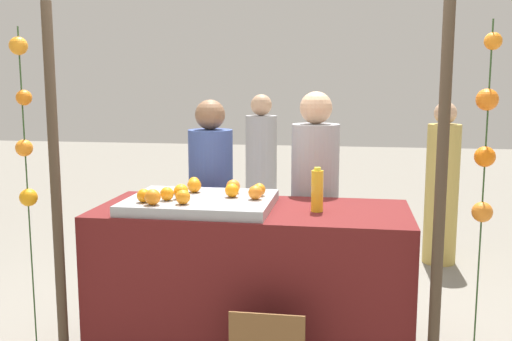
{
  "coord_description": "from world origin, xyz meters",
  "views": [
    {
      "loc": [
        0.56,
        -3.29,
        1.65
      ],
      "look_at": [
        0.0,
        0.15,
        1.13
      ],
      "focal_mm": 40.74,
      "sensor_mm": 36.0,
      "label": 1
    }
  ],
  "objects": [
    {
      "name": "orange_0",
      "position": [
        -0.12,
        -0.0,
        1.03
      ],
      "size": [
        0.08,
        0.08,
        0.08
      ],
      "primitive_type": "sphere",
      "color": "orange",
      "rests_on": "orange_tray"
    },
    {
      "name": "orange_7",
      "position": [
        -0.42,
        0.25,
        1.02
      ],
      "size": [
        0.07,
        0.07,
        0.07
      ],
      "primitive_type": "sphere",
      "color": "orange",
      "rests_on": "orange_tray"
    },
    {
      "name": "canopy_post_right",
      "position": [
        1.0,
        -0.43,
        1.03
      ],
      "size": [
        0.06,
        0.06,
        2.07
      ],
      "primitive_type": "cylinder",
      "color": "#473828",
      "rests_on": "ground_plane"
    },
    {
      "name": "orange_2",
      "position": [
        -0.35,
        -0.24,
        1.03
      ],
      "size": [
        0.08,
        0.08,
        0.08
      ],
      "primitive_type": "sphere",
      "color": "orange",
      "rests_on": "orange_tray"
    },
    {
      "name": "crowd_person_1",
      "position": [
        -0.3,
        2.34,
        0.72
      ],
      "size": [
        0.31,
        0.31,
        1.54
      ],
      "color": "#99999E",
      "rests_on": "ground_plane"
    },
    {
      "name": "garland_strand_right",
      "position": [
        1.19,
        -0.43,
        1.39
      ],
      "size": [
        0.11,
        0.11,
        1.94
      ],
      "color": "#2D4C23",
      "rests_on": "ground_plane"
    },
    {
      "name": "vendor_left",
      "position": [
        -0.39,
        0.61,
        0.72
      ],
      "size": [
        0.31,
        0.31,
        1.54
      ],
      "color": "#384C8C",
      "rests_on": "ground_plane"
    },
    {
      "name": "orange_8",
      "position": [
        0.03,
        0.07,
        1.02
      ],
      "size": [
        0.08,
        0.08,
        0.08
      ],
      "primitive_type": "sphere",
      "color": "orange",
      "rests_on": "orange_tray"
    },
    {
      "name": "garland_strand_left",
      "position": [
        -1.15,
        -0.45,
        1.41
      ],
      "size": [
        0.11,
        0.1,
        1.94
      ],
      "color": "#2D4C23",
      "rests_on": "ground_plane"
    },
    {
      "name": "crowd_person_0",
      "position": [
        1.4,
        2.13,
        0.69
      ],
      "size": [
        0.3,
        0.3,
        1.48
      ],
      "color": "tan",
      "rests_on": "ground_plane"
    },
    {
      "name": "orange_9",
      "position": [
        -0.38,
        0.11,
        1.03
      ],
      "size": [
        0.09,
        0.09,
        0.09
      ],
      "primitive_type": "sphere",
      "color": "orange",
      "rests_on": "orange_tray"
    },
    {
      "name": "orange_4",
      "position": [
        -0.58,
        -0.22,
        1.02
      ],
      "size": [
        0.08,
        0.08,
        0.08
      ],
      "primitive_type": "sphere",
      "color": "orange",
      "rests_on": "orange_tray"
    },
    {
      "name": "stall_counter",
      "position": [
        0.0,
        0.0,
        0.46
      ],
      "size": [
        1.83,
        0.79,
        0.93
      ],
      "primitive_type": "cube",
      "color": "#5B1919",
      "rests_on": "ground_plane"
    },
    {
      "name": "canopy_post_left",
      "position": [
        -1.0,
        -0.43,
        1.03
      ],
      "size": [
        0.06,
        0.06,
        2.07
      ],
      "primitive_type": "cylinder",
      "color": "#473828",
      "rests_on": "ground_plane"
    },
    {
      "name": "orange_3",
      "position": [
        -0.47,
        -0.15,
        1.02
      ],
      "size": [
        0.08,
        0.08,
        0.08
      ],
      "primitive_type": "sphere",
      "color": "orange",
      "rests_on": "orange_tray"
    },
    {
      "name": "orange_6",
      "position": [
        -0.4,
        -0.09,
        1.03
      ],
      "size": [
        0.09,
        0.09,
        0.09
      ],
      "primitive_type": "sphere",
      "color": "orange",
      "rests_on": "orange_tray"
    },
    {
      "name": "orange_tray",
      "position": [
        -0.3,
        -0.03,
        0.96
      ],
      "size": [
        0.84,
        0.67,
        0.06
      ],
      "primitive_type": "cube",
      "color": "#9EA0A5",
      "rests_on": "stall_counter"
    },
    {
      "name": "orange_1",
      "position": [
        -0.51,
        -0.28,
        1.03
      ],
      "size": [
        0.09,
        0.09,
        0.09
      ],
      "primitive_type": "sphere",
      "color": "orange",
      "rests_on": "orange_tray"
    },
    {
      "name": "orange_10",
      "position": [
        0.03,
        -0.04,
        1.03
      ],
      "size": [
        0.08,
        0.08,
        0.08
      ],
      "primitive_type": "sphere",
      "color": "orange",
      "rests_on": "orange_tray"
    },
    {
      "name": "vendor_right",
      "position": [
        0.33,
        0.58,
        0.74
      ],
      "size": [
        0.32,
        0.32,
        1.6
      ],
      "color": "#99999E",
      "rests_on": "ground_plane"
    },
    {
      "name": "orange_5",
      "position": [
        -0.14,
        0.12,
        1.03
      ],
      "size": [
        0.09,
        0.09,
        0.09
      ],
      "primitive_type": "sphere",
      "color": "orange",
      "rests_on": "orange_tray"
    },
    {
      "name": "juice_bottle",
      "position": [
        0.38,
        -0.03,
        1.05
      ],
      "size": [
        0.07,
        0.07,
        0.25
      ],
      "color": "gold",
      "rests_on": "stall_counter"
    }
  ]
}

